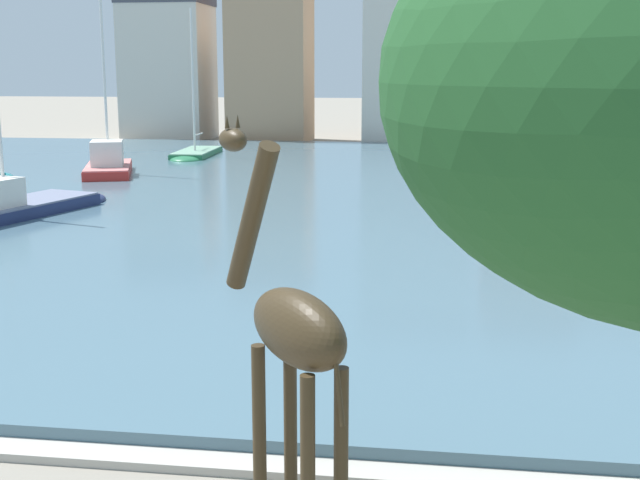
{
  "coord_description": "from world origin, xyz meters",
  "views": [
    {
      "loc": [
        2.55,
        -1.12,
        5.12
      ],
      "look_at": [
        0.58,
        12.88,
        2.2
      ],
      "focal_mm": 46.59,
      "sensor_mm": 36.0,
      "label": 1
    }
  ],
  "objects_px": {
    "giraffe_statue": "(292,333)",
    "sailboat_green": "(195,155)",
    "sailboat_red": "(109,166)",
    "sailboat_navy": "(4,210)"
  },
  "relations": [
    {
      "from": "giraffe_statue",
      "to": "sailboat_red",
      "type": "xyz_separation_m",
      "value": [
        -13.78,
        28.72,
        -1.72
      ]
    },
    {
      "from": "sailboat_green",
      "to": "sailboat_red",
      "type": "distance_m",
      "value": 8.33
    },
    {
      "from": "sailboat_green",
      "to": "sailboat_red",
      "type": "relative_size",
      "value": 0.9
    },
    {
      "from": "giraffe_statue",
      "to": "sailboat_green",
      "type": "xyz_separation_m",
      "value": [
        -12.04,
        36.87,
        -1.99
      ]
    },
    {
      "from": "sailboat_navy",
      "to": "giraffe_statue",
      "type": "bearing_deg",
      "value": -53.28
    },
    {
      "from": "giraffe_statue",
      "to": "sailboat_green",
      "type": "relative_size",
      "value": 0.55
    },
    {
      "from": "giraffe_statue",
      "to": "sailboat_red",
      "type": "height_order",
      "value": "sailboat_red"
    },
    {
      "from": "giraffe_statue",
      "to": "sailboat_red",
      "type": "bearing_deg",
      "value": 115.63
    },
    {
      "from": "giraffe_statue",
      "to": "sailboat_green",
      "type": "bearing_deg",
      "value": 108.08
    },
    {
      "from": "sailboat_green",
      "to": "sailboat_navy",
      "type": "height_order",
      "value": "sailboat_green"
    }
  ]
}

